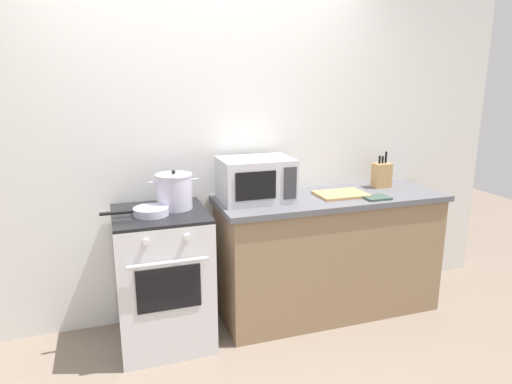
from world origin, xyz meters
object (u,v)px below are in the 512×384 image
cutting_board (341,194)px  knife_block (382,175)px  microwave (256,179)px  oven_mitt (376,198)px  stove (163,278)px  stock_pot (174,191)px  frying_pan (150,211)px

cutting_board → knife_block: size_ratio=1.28×
microwave → oven_mitt: bearing=-16.0°
knife_block → stove: bearing=-175.4°
stock_pot → oven_mitt: (1.41, -0.21, -0.11)m
stock_pot → microwave: (0.57, 0.02, 0.03)m
stove → cutting_board: cutting_board is taller
stock_pot → oven_mitt: size_ratio=1.79×
stove → stock_pot: size_ratio=2.86×
frying_pan → knife_block: (1.81, 0.19, 0.07)m
stove → knife_block: (1.75, 0.14, 0.56)m
frying_pan → cutting_board: 1.38m
stove → knife_block: 1.84m
microwave → knife_block: 1.07m
stock_pot → cutting_board: bearing=-2.5°
knife_block → oven_mitt: (-0.23, -0.30, -0.09)m
cutting_board → knife_block: bearing=18.0°
stove → microwave: (0.68, 0.08, 0.61)m
stock_pot → microwave: 0.58m
stove → oven_mitt: 1.59m
frying_pan → microwave: bearing=9.9°
frying_pan → knife_block: 1.83m
cutting_board → oven_mitt: 0.25m
stove → stock_pot: stock_pot is taller
oven_mitt → stove: bearing=174.0°
microwave → cutting_board: microwave is taller
oven_mitt → microwave: bearing=164.0°
cutting_board → knife_block: knife_block is taller
stove → frying_pan: 0.49m
stock_pot → frying_pan: 0.22m
stock_pot → oven_mitt: stock_pot is taller
stove → stock_pot: 0.59m
knife_block → oven_mitt: knife_block is taller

